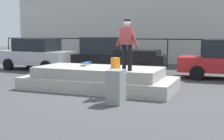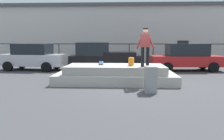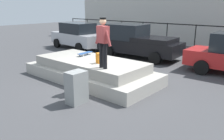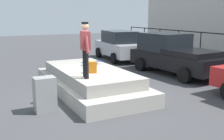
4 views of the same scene
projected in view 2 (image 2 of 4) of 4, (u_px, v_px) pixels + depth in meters
ground_plane at (134, 84)px, 10.26m from camera, size 60.00×60.00×0.00m
concrete_ledge at (115, 75)px, 10.73m from camera, size 5.62×2.50×0.83m
skateboarder at (145, 45)px, 9.82m from camera, size 0.85×0.31×1.69m
skateboard at (101, 62)px, 11.07m from camera, size 0.30×0.79×0.12m
backpack at (131, 62)px, 10.41m from camera, size 0.27×0.33×0.39m
car_silver_sedan_near at (33, 57)px, 15.24m from camera, size 4.41×2.25×1.77m
car_black_pickup_mid at (103, 56)px, 15.34m from camera, size 4.89×2.36×1.87m
car_red_sedan_far at (186, 57)px, 14.91m from camera, size 4.74×2.12×1.78m
utility_box at (151, 79)px, 8.69m from camera, size 0.45×0.60×1.01m
fence_row at (129, 50)px, 18.92m from camera, size 24.06×0.06×1.75m
warehouse_building at (128, 34)px, 25.00m from camera, size 25.22×9.27×5.41m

